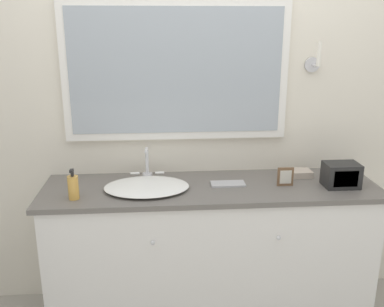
# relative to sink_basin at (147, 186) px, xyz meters

# --- Properties ---
(wall_back) EXTENTS (8.00, 0.18, 2.55)m
(wall_back) POSITION_rel_sink_basin_xyz_m (0.37, 0.31, 0.41)
(wall_back) COLOR silver
(wall_back) RESTS_ON ground_plane
(vanity_counter) EXTENTS (1.95, 0.54, 0.85)m
(vanity_counter) POSITION_rel_sink_basin_xyz_m (0.37, 0.02, -0.45)
(vanity_counter) COLOR white
(vanity_counter) RESTS_ON ground_plane
(sink_basin) EXTENTS (0.48, 0.40, 0.20)m
(sink_basin) POSITION_rel_sink_basin_xyz_m (0.00, 0.00, 0.00)
(sink_basin) COLOR white
(sink_basin) RESTS_ON vanity_counter
(soap_bottle) EXTENTS (0.06, 0.06, 0.17)m
(soap_bottle) POSITION_rel_sink_basin_xyz_m (-0.39, -0.11, 0.05)
(soap_bottle) COLOR gold
(soap_bottle) RESTS_ON vanity_counter
(appliance_box) EXTENTS (0.20, 0.14, 0.14)m
(appliance_box) POSITION_rel_sink_basin_xyz_m (1.12, -0.04, 0.05)
(appliance_box) COLOR black
(appliance_box) RESTS_ON vanity_counter
(picture_frame) EXTENTS (0.09, 0.01, 0.11)m
(picture_frame) POSITION_rel_sink_basin_xyz_m (0.80, -0.01, 0.04)
(picture_frame) COLOR brown
(picture_frame) RESTS_ON vanity_counter
(hand_towel_near_sink) EXTENTS (0.17, 0.11, 0.04)m
(hand_towel_near_sink) POSITION_rel_sink_basin_xyz_m (0.92, 0.14, 0.00)
(hand_towel_near_sink) COLOR #B7A899
(hand_towel_near_sink) RESTS_ON vanity_counter
(metal_tray) EXTENTS (0.20, 0.10, 0.01)m
(metal_tray) POSITION_rel_sink_basin_xyz_m (0.47, 0.03, -0.01)
(metal_tray) COLOR #ADADB2
(metal_tray) RESTS_ON vanity_counter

